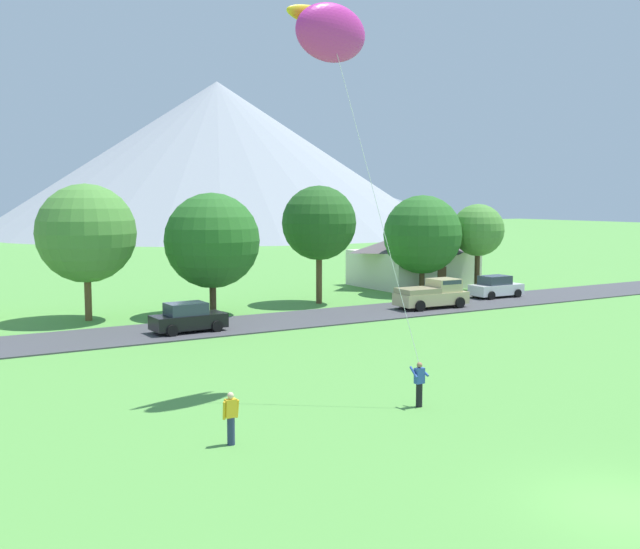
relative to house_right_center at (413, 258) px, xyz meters
name	(u,v)px	position (x,y,z in m)	size (l,w,h in m)	color
ground_plane	(625,508)	(-24.82, -40.70, -2.51)	(400.00, 400.00, 0.00)	#569942
road_strip	(193,329)	(-24.82, -11.22, -2.47)	(160.00, 6.13, 0.08)	#424247
mountain_far_east_ridge	(218,158)	(26.85, 106.85, 14.47)	(103.91, 103.91, 33.97)	#8E939E
mountain_central_ridge	(284,194)	(60.93, 138.95, 6.58)	(111.67, 111.67, 18.18)	slate
house_right_center	(413,258)	(0.00, 0.00, 0.00)	(9.67, 8.56, 4.85)	beige
tree_near_left	(86,233)	(-29.25, -4.64, 2.99)	(6.19, 6.19, 8.61)	brown
tree_center	(319,223)	(-12.77, -5.37, 3.38)	(5.43, 5.43, 8.62)	brown
tree_right_of_center	(478,230)	(2.23, -5.80, 2.55)	(4.31, 4.31, 7.24)	#4C3823
tree_near_right	(422,235)	(-2.64, -4.65, 2.27)	(6.34, 6.34, 7.96)	#4C3823
tree_far_right	(212,241)	(-21.62, -6.55, 2.42)	(6.26, 6.26, 8.07)	#4C3823
parked_car_black_mid_east	(188,318)	(-25.44, -12.07, -1.64)	(4.26, 2.19, 1.68)	black
parked_car_white_east_end	(496,287)	(0.44, -9.88, -1.64)	(4.22, 2.12, 1.68)	white
pickup_truck_sand_west_side	(433,294)	(-7.34, -11.79, -1.45)	(5.27, 2.47, 1.99)	#C6B284
kite_flyer_with_kite	(331,35)	(-24.96, -26.93, 11.43)	(3.97, 5.40, 15.22)	black
watcher_person	(231,417)	(-31.28, -31.28, -1.63)	(0.56, 0.24, 1.68)	navy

